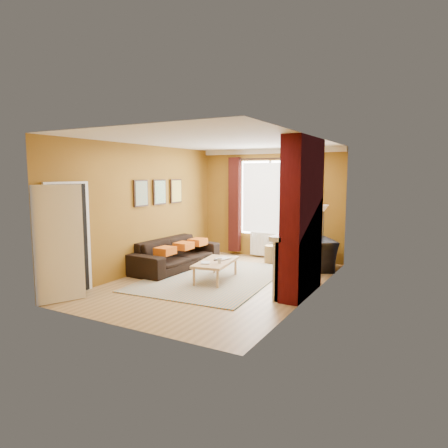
{
  "coord_description": "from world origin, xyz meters",
  "views": [
    {
      "loc": [
        3.88,
        -6.83,
        2.15
      ],
      "look_at": [
        0.0,
        0.25,
        1.15
      ],
      "focal_mm": 32.0,
      "sensor_mm": 36.0,
      "label": 1
    }
  ],
  "objects_px": {
    "armchair": "(308,255)",
    "coffee_table": "(216,263)",
    "wicker_stool": "(271,254)",
    "floor_lamp": "(324,219)",
    "sofa": "(176,254)"
  },
  "relations": [
    {
      "from": "wicker_stool",
      "to": "floor_lamp",
      "type": "relative_size",
      "value": 0.3
    },
    {
      "from": "armchair",
      "to": "wicker_stool",
      "type": "height_order",
      "value": "armchair"
    },
    {
      "from": "sofa",
      "to": "floor_lamp",
      "type": "height_order",
      "value": "floor_lamp"
    },
    {
      "from": "sofa",
      "to": "coffee_table",
      "type": "distance_m",
      "value": 1.42
    },
    {
      "from": "armchair",
      "to": "coffee_table",
      "type": "height_order",
      "value": "armchair"
    },
    {
      "from": "armchair",
      "to": "wicker_stool",
      "type": "xyz_separation_m",
      "value": [
        -1.02,
        0.38,
        -0.15
      ]
    },
    {
      "from": "armchair",
      "to": "floor_lamp",
      "type": "bearing_deg",
      "value": -163.69
    },
    {
      "from": "armchair",
      "to": "floor_lamp",
      "type": "relative_size",
      "value": 0.75
    },
    {
      "from": "wicker_stool",
      "to": "coffee_table",
      "type": "bearing_deg",
      "value": -99.68
    },
    {
      "from": "wicker_stool",
      "to": "floor_lamp",
      "type": "xyz_separation_m",
      "value": [
        1.28,
        -0.07,
        0.95
      ]
    },
    {
      "from": "coffee_table",
      "to": "floor_lamp",
      "type": "relative_size",
      "value": 0.88
    },
    {
      "from": "sofa",
      "to": "armchair",
      "type": "bearing_deg",
      "value": -62.54
    },
    {
      "from": "wicker_stool",
      "to": "floor_lamp",
      "type": "bearing_deg",
      "value": -3.2
    },
    {
      "from": "sofa",
      "to": "floor_lamp",
      "type": "distance_m",
      "value": 3.46
    },
    {
      "from": "armchair",
      "to": "coffee_table",
      "type": "xyz_separation_m",
      "value": [
        -1.38,
        -1.73,
        0.0
      ]
    }
  ]
}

